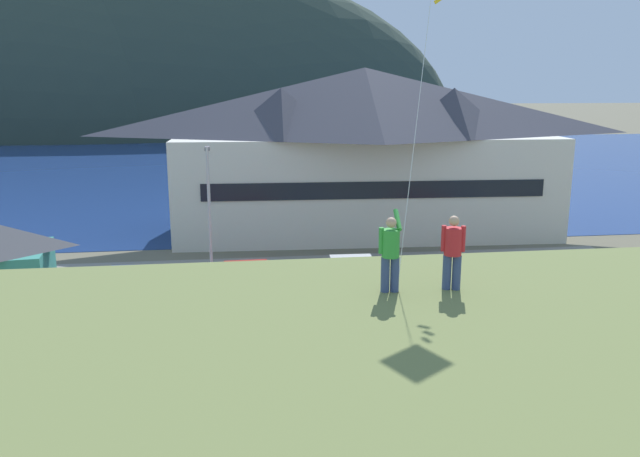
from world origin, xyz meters
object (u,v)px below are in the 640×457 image
object	(u,v)px
parked_car_front_row_silver	(121,349)
parked_car_front_row_end	(354,275)
parked_car_mid_row_near	(516,278)
harbor_lodge	(364,146)
wharf_dock	(272,200)
moored_boat_wharfside	(231,199)
parked_car_back_row_left	(355,323)
parked_car_front_row_red	(245,281)
person_kite_flyer	(390,251)
moored_boat_outer_mooring	(308,196)
storage_shed_waterside	(283,195)
person_companion	(453,250)
parked_car_mid_row_far	(129,287)
parking_light_pole	(209,206)

from	to	relation	value
parked_car_front_row_silver	parked_car_front_row_end	bearing A→B (deg)	38.50
parked_car_front_row_silver	parked_car_mid_row_near	size ratio (longest dim) A/B	1.00
parked_car_mid_row_near	parked_car_front_row_end	xyz separation A→B (m)	(-7.85, 1.63, 0.00)
harbor_lodge	wharf_dock	size ratio (longest dim) A/B	2.74
moored_boat_wharfside	parked_car_mid_row_near	distance (m)	29.48
wharf_dock	parked_car_back_row_left	bearing A→B (deg)	-87.21
parked_car_front_row_red	person_kite_flyer	world-z (taller)	person_kite_flyer
moored_boat_outer_mooring	parked_car_front_row_red	distance (m)	26.08
storage_shed_waterside	parked_car_front_row_red	distance (m)	17.51
wharf_dock	person_companion	xyz separation A→B (m)	(1.87, -41.73, 6.37)
harbor_lodge	moored_boat_outer_mooring	bearing A→B (deg)	103.78
moored_boat_outer_mooring	parked_car_back_row_left	xyz separation A→B (m)	(-1.66, -31.46, 0.34)
moored_boat_wharfside	parked_car_mid_row_far	bearing A→B (deg)	-100.58
parked_car_back_row_left	parked_car_mid_row_far	bearing A→B (deg)	148.62
person_kite_flyer	parked_car_front_row_silver	bearing A→B (deg)	132.16
harbor_lodge	moored_boat_wharfside	xyz separation A→B (m)	(-9.47, 10.32, -5.38)
harbor_lodge	person_kite_flyer	world-z (taller)	harbor_lodge
storage_shed_waterside	parked_car_back_row_left	size ratio (longest dim) A/B	1.08
parked_car_mid_row_far	person_companion	bearing A→B (deg)	-57.82
parked_car_mid_row_near	person_companion	xyz separation A→B (m)	(-8.66, -14.90, 5.65)
parked_car_front_row_end	parking_light_pole	distance (m)	8.34
parked_car_back_row_left	person_kite_flyer	bearing A→B (deg)	-96.44
wharf_dock	parking_light_pole	bearing A→B (deg)	-101.36
parking_light_pole	harbor_lodge	bearing A→B (deg)	46.74
storage_shed_waterside	parked_car_mid_row_near	xyz separation A→B (m)	(10.18, -18.42, -1.17)
wharf_dock	parked_car_front_row_end	distance (m)	25.35
parked_car_mid_row_near	parked_car_mid_row_far	distance (m)	18.75
parked_car_front_row_red	person_companion	world-z (taller)	person_companion
parked_car_back_row_left	person_companion	bearing A→B (deg)	-88.14
person_companion	parked_car_back_row_left	bearing A→B (deg)	91.86
wharf_dock	parked_car_front_row_end	size ratio (longest dim) A/B	2.39
wharf_dock	parked_car_front_row_red	size ratio (longest dim) A/B	2.39
parked_car_front_row_red	parking_light_pole	world-z (taller)	parking_light_pole
parked_car_mid_row_near	wharf_dock	bearing A→B (deg)	111.42
parking_light_pole	person_companion	xyz separation A→B (m)	(6.35, -19.44, 2.50)
moored_boat_outer_mooring	parked_car_front_row_red	world-z (taller)	moored_boat_outer_mooring
parked_car_front_row_red	parking_light_pole	size ratio (longest dim) A/B	0.59
wharf_dock	parked_car_front_row_red	world-z (taller)	parked_car_front_row_red
parked_car_mid_row_near	parked_car_front_row_end	bearing A→B (deg)	168.30
parked_car_front_row_silver	parking_light_pole	distance (m)	11.67
person_companion	moored_boat_outer_mooring	bearing A→B (deg)	88.16
parking_light_pole	parked_car_front_row_silver	bearing A→B (deg)	-104.70
moored_boat_wharfside	parked_car_front_row_end	world-z (taller)	moored_boat_wharfside
wharf_dock	parked_car_mid_row_far	xyz separation A→B (m)	(-8.19, -25.74, 0.71)
moored_boat_wharfside	parked_car_front_row_red	xyz separation A→B (m)	(0.78, -24.67, 0.34)
storage_shed_waterside	parked_car_front_row_silver	world-z (taller)	storage_shed_waterside
harbor_lodge	moored_boat_outer_mooring	world-z (taller)	harbor_lodge
moored_boat_outer_mooring	parked_car_mid_row_far	world-z (taller)	moored_boat_outer_mooring
parked_car_back_row_left	person_kite_flyer	size ratio (longest dim) A/B	2.29
wharf_dock	parked_car_mid_row_near	distance (m)	28.83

